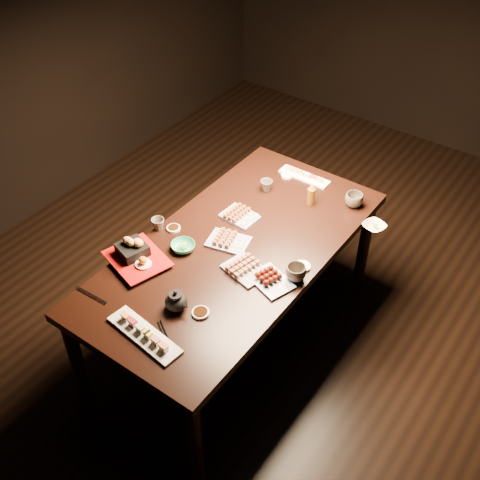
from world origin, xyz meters
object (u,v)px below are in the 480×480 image
(dining_table, at_px, (235,297))
(edamame_bowl_cream, at_px, (374,227))
(sushi_platter_near, at_px, (144,332))
(teacup_mid_right, at_px, (296,273))
(tempura_tray, at_px, (136,253))
(teacup_near_left, at_px, (158,224))
(yakitori_plate_left, at_px, (240,214))
(teacup_far_left, at_px, (266,185))
(teapot, at_px, (176,300))
(condiment_bottle, at_px, (311,194))
(sushi_platter_far, at_px, (304,175))
(yakitori_plate_center, at_px, (228,239))
(teacup_far_right, at_px, (354,200))
(yakitori_plate_right, at_px, (245,267))
(edamame_bowl_green, at_px, (183,247))

(dining_table, distance_m, edamame_bowl_cream, 0.87)
(sushi_platter_near, bearing_deg, teacup_mid_right, 70.14)
(tempura_tray, bearing_deg, teacup_near_left, 125.63)
(yakitori_plate_left, xyz_separation_m, teacup_far_left, (-0.02, 0.30, 0.01))
(teapot, bearing_deg, teacup_near_left, 146.01)
(condiment_bottle, bearing_deg, sushi_platter_far, 129.05)
(condiment_bottle, bearing_deg, teacup_near_left, -129.25)
(sushi_platter_near, relative_size, teapot, 3.13)
(yakitori_plate_center, bearing_deg, teacup_mid_right, -16.53)
(teacup_near_left, height_order, teacup_far_right, teacup_far_right)
(yakitori_plate_center, relative_size, teacup_far_left, 2.99)
(teacup_far_right, distance_m, teapot, 1.24)
(teacup_far_left, bearing_deg, tempura_tray, -101.87)
(yakitori_plate_right, height_order, yakitori_plate_left, yakitori_plate_right)
(yakitori_plate_right, distance_m, yakitori_plate_left, 0.43)
(teacup_far_right, bearing_deg, sushi_platter_near, -102.46)
(edamame_bowl_green, distance_m, teacup_mid_right, 0.62)
(edamame_bowl_green, xyz_separation_m, teacup_mid_right, (0.59, 0.16, 0.02))
(sushi_platter_near, bearing_deg, sushi_platter_far, 99.17)
(edamame_bowl_cream, height_order, teacup_near_left, teacup_near_left)
(dining_table, xyz_separation_m, edamame_bowl_cream, (0.53, 0.58, 0.39))
(yakitori_plate_right, distance_m, teacup_far_right, 0.83)
(sushi_platter_near, bearing_deg, yakitori_plate_left, 105.99)
(tempura_tray, distance_m, condiment_bottle, 1.05)
(teacup_far_right, relative_size, teapot, 0.79)
(sushi_platter_far, distance_m, teacup_far_left, 0.27)
(dining_table, bearing_deg, edamame_bowl_cream, 64.55)
(dining_table, bearing_deg, sushi_platter_near, -71.14)
(teacup_near_left, relative_size, teacup_far_right, 0.70)
(dining_table, height_order, tempura_tray, tempura_tray)
(yakitori_plate_center, relative_size, edamame_bowl_cream, 1.82)
(yakitori_plate_center, distance_m, teacup_far_left, 0.52)
(sushi_platter_near, xyz_separation_m, yakitori_plate_center, (-0.07, 0.74, 0.00))
(teacup_far_left, bearing_deg, teacup_mid_right, -44.84)
(edamame_bowl_green, distance_m, teacup_far_right, 1.02)
(yakitori_plate_left, xyz_separation_m, edamame_bowl_green, (-0.08, -0.39, -0.00))
(edamame_bowl_green, bearing_deg, condiment_bottle, 65.31)
(condiment_bottle, bearing_deg, yakitori_plate_center, -107.88)
(edamame_bowl_cream, bearing_deg, teacup_far_left, -175.66)
(condiment_bottle, bearing_deg, teacup_far_left, -171.52)
(yakitori_plate_right, xyz_separation_m, edamame_bowl_green, (-0.36, -0.06, -0.01))
(edamame_bowl_green, relative_size, edamame_bowl_cream, 1.08)
(sushi_platter_near, distance_m, yakitori_plate_left, 0.96)
(yakitori_plate_right, relative_size, condiment_bottle, 1.56)
(yakitori_plate_left, bearing_deg, teacup_mid_right, -20.77)
(sushi_platter_near, distance_m, yakitori_plate_center, 0.74)
(sushi_platter_near, xyz_separation_m, yakitori_plate_left, (-0.15, 0.94, 0.00))
(yakitori_plate_left, relative_size, teacup_far_right, 1.93)
(teacup_mid_right, relative_size, condiment_bottle, 0.75)
(teacup_mid_right, bearing_deg, dining_table, 178.89)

